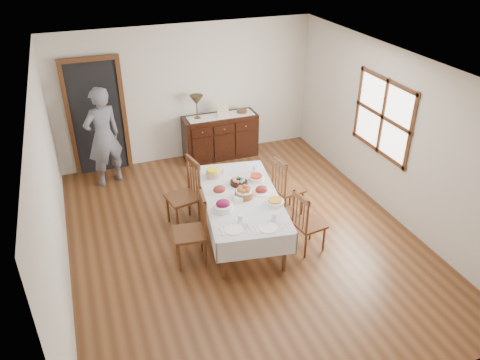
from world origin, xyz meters
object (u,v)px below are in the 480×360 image
object	(u,v)px
chair_left_near	(194,229)
chair_right_far	(286,186)
chair_left_far	(186,193)
person	(103,134)
chair_right_near	(307,222)
sideboard	(220,136)
table_lamp	(197,101)
dining_table	(241,201)

from	to	relation	value
chair_left_near	chair_right_far	size ratio (longest dim) A/B	1.06
chair_left_far	person	world-z (taller)	person
chair_right_near	chair_right_far	distance (m)	0.97
chair_right_near	sideboard	size ratio (longest dim) A/B	0.65
chair_right_near	table_lamp	bearing A→B (deg)	3.01
table_lamp	chair_left_far	bearing A→B (deg)	-110.96
person	table_lamp	world-z (taller)	person
chair_right_far	sideboard	xyz separation A→B (m)	(-0.32, 2.34, -0.07)
chair_left_near	table_lamp	distance (m)	3.22
person	sideboard	bearing A→B (deg)	164.93
dining_table	table_lamp	xyz separation A→B (m)	(0.12, 2.70, 0.60)
dining_table	person	distance (m)	2.93
chair_left_near	chair_right_near	bearing A→B (deg)	86.38
dining_table	chair_right_far	bearing A→B (deg)	30.36
chair_left_far	chair_right_near	bearing A→B (deg)	38.79
table_lamp	sideboard	bearing A→B (deg)	-2.34
table_lamp	chair_left_near	bearing A→B (deg)	-107.09
sideboard	table_lamp	size ratio (longest dim) A/B	3.16
dining_table	sideboard	bearing A→B (deg)	87.43
chair_right_near	dining_table	bearing A→B (deg)	42.90
chair_right_near	person	xyz separation A→B (m)	(-2.43, 3.01, 0.48)
chair_right_near	person	world-z (taller)	person
chair_right_near	table_lamp	xyz separation A→B (m)	(-0.64, 3.32, 0.75)
dining_table	chair_right_far	xyz separation A→B (m)	(0.88, 0.34, -0.12)
person	table_lamp	distance (m)	1.83
dining_table	chair_right_near	size ratio (longest dim) A/B	2.36
dining_table	sideboard	xyz separation A→B (m)	(0.56, 2.68, -0.19)
dining_table	chair_right_near	world-z (taller)	chair_right_near
chair_left_far	chair_right_far	size ratio (longest dim) A/B	1.09
chair_left_near	person	xyz separation A→B (m)	(-0.86, 2.70, 0.42)
chair_right_near	chair_left_far	bearing A→B (deg)	41.01
person	table_lamp	bearing A→B (deg)	167.32
table_lamp	chair_right_far	bearing A→B (deg)	-72.00
chair_left_near	chair_right_far	distance (m)	1.81
table_lamp	dining_table	bearing A→B (deg)	-92.48
person	dining_table	bearing A→B (deg)	102.41
sideboard	chair_right_near	bearing A→B (deg)	-86.57
chair_left_near	person	world-z (taller)	person
chair_right_far	person	distance (m)	3.30
chair_left_far	person	size ratio (longest dim) A/B	0.57
chair_right_near	person	distance (m)	3.90
sideboard	person	bearing A→B (deg)	-172.53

